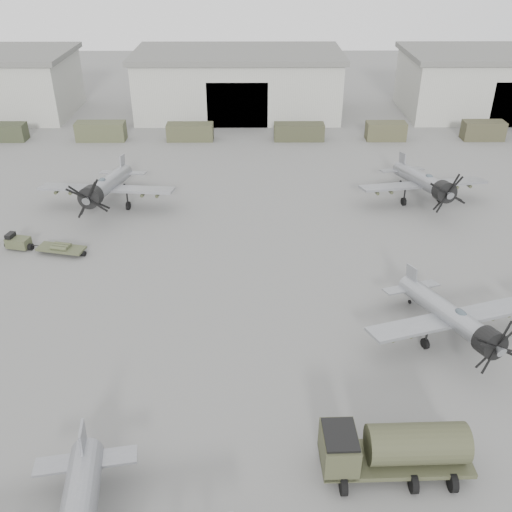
{
  "coord_description": "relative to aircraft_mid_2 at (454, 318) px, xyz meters",
  "views": [
    {
      "loc": [
        2.04,
        -20.41,
        23.72
      ],
      "look_at": [
        2.26,
        16.1,
        2.5
      ],
      "focal_mm": 40.0,
      "sensor_mm": 36.0,
      "label": 1
    }
  ],
  "objects": [
    {
      "name": "support_truck_4",
      "position": [
        -6.9,
        41.09,
        -1.01
      ],
      "size": [
        6.33,
        2.2,
        2.1
      ],
      "primitive_type": "cube",
      "color": "#393A26",
      "rests_on": "ground"
    },
    {
      "name": "hangar_right",
      "position": [
        23.18,
        53.05,
        2.31
      ],
      "size": [
        29.0,
        14.8,
        8.7
      ],
      "color": "#ACADA1",
      "rests_on": "ground"
    },
    {
      "name": "tug_trailer",
      "position": [
        -31.14,
        12.58,
        -1.54
      ],
      "size": [
        6.98,
        2.79,
        1.38
      ],
      "rotation": [
        0.0,
        0.0,
        -0.22
      ],
      "color": "#44492F",
      "rests_on": "ground"
    },
    {
      "name": "support_truck_2",
      "position": [
        -32.02,
        41.09,
        -0.89
      ],
      "size": [
        6.16,
        2.2,
        2.34
      ],
      "primitive_type": "cube",
      "color": "#45482F",
      "rests_on": "ground"
    },
    {
      "name": "support_truck_6",
      "position": [
        16.52,
        41.09,
        -0.89
      ],
      "size": [
        5.18,
        2.2,
        2.35
      ],
      "primitive_type": "cube",
      "color": "#3E3D28",
      "rests_on": "ground"
    },
    {
      "name": "aircraft_far_0",
      "position": [
        -26.75,
        20.61,
        0.29
      ],
      "size": [
        12.97,
        11.67,
        5.17
      ],
      "rotation": [
        0.0,
        0.0,
        -0.09
      ],
      "color": "gray",
      "rests_on": "ground"
    },
    {
      "name": "support_truck_1",
      "position": [
        -44.71,
        41.09,
        -0.98
      ],
      "size": [
        6.33,
        2.2,
        2.15
      ],
      "primitive_type": "cube",
      "color": "#343925",
      "rests_on": "ground"
    },
    {
      "name": "hangar_center",
      "position": [
        -14.82,
        53.05,
        2.31
      ],
      "size": [
        29.0,
        14.8,
        8.7
      ],
      "color": "#ACADA1",
      "rests_on": "ground"
    },
    {
      "name": "support_truck_3",
      "position": [
        -20.73,
        41.09,
        -1.0
      ],
      "size": [
        5.85,
        2.2,
        2.11
      ],
      "primitive_type": "cube",
      "color": "#41422B",
      "rests_on": "ground"
    },
    {
      "name": "ground",
      "position": [
        -14.82,
        -8.91,
        -2.06
      ],
      "size": [
        220.0,
        220.0,
        0.0
      ],
      "primitive_type": "plane",
      "color": "slate",
      "rests_on": "ground"
    },
    {
      "name": "fuel_tanker",
      "position": [
        -5.89,
        -10.0,
        -0.42
      ],
      "size": [
        7.48,
        3.55,
        2.86
      ],
      "rotation": [
        0.0,
        0.0,
        0.03
      ],
      "color": "#3D3F29",
      "rests_on": "ground"
    },
    {
      "name": "aircraft_far_1",
      "position": [
        3.85,
        21.59,
        0.22
      ],
      "size": [
        12.65,
        11.39,
        5.02
      ],
      "rotation": [
        0.0,
        0.0,
        0.17
      ],
      "color": "gray",
      "rests_on": "ground"
    },
    {
      "name": "aircraft_mid_2",
      "position": [
        0.0,
        0.0,
        0.0
      ],
      "size": [
        11.32,
        10.19,
        4.53
      ],
      "rotation": [
        0.0,
        0.0,
        0.31
      ],
      "color": "#94979C",
      "rests_on": "ground"
    },
    {
      "name": "support_truck_5",
      "position": [
        4.13,
        41.09,
        -0.94
      ],
      "size": [
        4.98,
        2.2,
        2.23
      ],
      "primitive_type": "cube",
      "color": "#44442D",
      "rests_on": "ground"
    }
  ]
}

